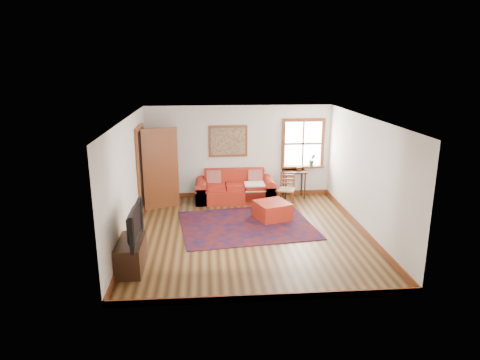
{
  "coord_description": "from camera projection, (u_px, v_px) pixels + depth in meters",
  "views": [
    {
      "loc": [
        -0.88,
        -8.6,
        3.59
      ],
      "look_at": [
        -0.15,
        0.6,
        1.05
      ],
      "focal_mm": 32.0,
      "sensor_mm": 36.0,
      "label": 1
    }
  ],
  "objects": [
    {
      "name": "room_envelope",
      "position": [
        249.0,
        159.0,
        8.87
      ],
      "size": [
        5.04,
        5.54,
        2.52
      ],
      "color": "silver",
      "rests_on": "ground"
    },
    {
      "name": "side_table",
      "position": [
        294.0,
        175.0,
        11.67
      ],
      "size": [
        0.62,
        0.47,
        0.74
      ],
      "color": "#331B11",
      "rests_on": "ground"
    },
    {
      "name": "media_cabinet",
      "position": [
        131.0,
        255.0,
        7.63
      ],
      "size": [
        0.44,
        0.98,
        0.54
      ],
      "primitive_type": "cube",
      "color": "#331B11",
      "rests_on": "ground"
    },
    {
      "name": "window",
      "position": [
        304.0,
        149.0,
        11.68
      ],
      "size": [
        1.18,
        0.2,
        1.38
      ],
      "color": "white",
      "rests_on": "ground"
    },
    {
      "name": "red_ottoman",
      "position": [
        272.0,
        211.0,
        10.11
      ],
      "size": [
        0.93,
        0.93,
        0.42
      ],
      "primitive_type": "cube",
      "rotation": [
        0.0,
        0.0,
        0.35
      ],
      "color": "#AD2716",
      "rests_on": "ground"
    },
    {
      "name": "framed_artwork",
      "position": [
        228.0,
        141.0,
        11.46
      ],
      "size": [
        1.05,
        0.07,
        0.85
      ],
      "color": "brown",
      "rests_on": "ground"
    },
    {
      "name": "ladder_back_chair",
      "position": [
        287.0,
        188.0,
        11.05
      ],
      "size": [
        0.49,
        0.48,
        0.85
      ],
      "color": "tan",
      "rests_on": "ground"
    },
    {
      "name": "persian_rug",
      "position": [
        247.0,
        225.0,
        9.76
      ],
      "size": [
        3.2,
        2.7,
        0.02
      ],
      "primitive_type": "cube",
      "rotation": [
        0.0,
        0.0,
        0.13
      ],
      "color": "#54120C",
      "rests_on": "ground"
    },
    {
      "name": "red_leather_sofa",
      "position": [
        235.0,
        191.0,
        11.46
      ],
      "size": [
        2.09,
        0.87,
        0.82
      ],
      "color": "#AD2716",
      "rests_on": "ground"
    },
    {
      "name": "doorway",
      "position": [
        153.0,
        168.0,
        10.55
      ],
      "size": [
        0.89,
        1.08,
        2.14
      ],
      "color": "black",
      "rests_on": "ground"
    },
    {
      "name": "television",
      "position": [
        130.0,
        224.0,
        7.44
      ],
      "size": [
        0.15,
        1.14,
        0.65
      ],
      "primitive_type": "imported",
      "rotation": [
        0.0,
        0.0,
        1.57
      ],
      "color": "black",
      "rests_on": "media_cabinet"
    },
    {
      "name": "candle_hurricane",
      "position": [
        137.0,
        227.0,
        7.97
      ],
      "size": [
        0.12,
        0.12,
        0.18
      ],
      "color": "silver",
      "rests_on": "media_cabinet"
    },
    {
      "name": "ground",
      "position": [
        249.0,
        233.0,
        9.29
      ],
      "size": [
        5.5,
        5.5,
        0.0
      ],
      "primitive_type": "plane",
      "color": "#3B2310",
      "rests_on": "ground"
    }
  ]
}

